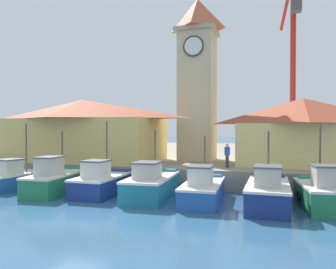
# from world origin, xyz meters

# --- Properties ---
(ground_plane) EXTENTS (300.00, 300.00, 0.00)m
(ground_plane) POSITION_xyz_m (0.00, 0.00, 0.00)
(ground_plane) COLOR #2D567A
(quay_wharf) EXTENTS (120.00, 40.00, 1.28)m
(quay_wharf) POSITION_xyz_m (0.00, 28.03, 0.64)
(quay_wharf) COLOR gray
(quay_wharf) RESTS_ON ground
(fishing_boat_left_inner) EXTENTS (2.70, 4.59, 4.27)m
(fishing_boat_left_inner) POSITION_xyz_m (-7.80, 5.25, 0.67)
(fishing_boat_left_inner) COLOR #2356A8
(fishing_boat_left_inner) RESTS_ON ground
(fishing_boat_mid_left) EXTENTS (2.47, 5.26, 3.74)m
(fishing_boat_mid_left) POSITION_xyz_m (-4.37, 4.60, 0.77)
(fishing_boat_mid_left) COLOR #237A4C
(fishing_boat_mid_left) RESTS_ON ground
(fishing_boat_center) EXTENTS (2.31, 4.69, 4.37)m
(fishing_boat_center) POSITION_xyz_m (-1.42, 4.94, 0.73)
(fishing_boat_center) COLOR navy
(fishing_boat_center) RESTS_ON ground
(fishing_boat_mid_right) EXTENTS (2.51, 5.27, 3.83)m
(fishing_boat_mid_right) POSITION_xyz_m (1.77, 4.88, 0.76)
(fishing_boat_mid_right) COLOR #196B7F
(fishing_boat_mid_right) RESTS_ON ground
(fishing_boat_right_inner) EXTENTS (2.19, 5.16, 3.48)m
(fishing_boat_right_inner) POSITION_xyz_m (4.72, 4.79, 0.68)
(fishing_boat_right_inner) COLOR #2356A8
(fishing_boat_right_inner) RESTS_ON ground
(fishing_boat_right_outer) EXTENTS (2.14, 5.23, 3.77)m
(fishing_boat_right_outer) POSITION_xyz_m (8.04, 4.64, 0.75)
(fishing_boat_right_outer) COLOR navy
(fishing_boat_right_outer) RESTS_ON ground
(fishing_boat_far_right) EXTENTS (2.50, 4.54, 4.24)m
(fishing_boat_far_right) POSITION_xyz_m (10.60, 5.13, 0.76)
(fishing_boat_far_right) COLOR #237A4C
(fishing_boat_far_right) RESTS_ON ground
(clock_tower) EXTENTS (3.34, 3.34, 15.18)m
(clock_tower) POSITION_xyz_m (2.14, 14.80, 8.49)
(clock_tower) COLOR beige
(clock_tower) RESTS_ON quay_wharf
(warehouse_left) EXTENTS (13.25, 6.87, 5.06)m
(warehouse_left) POSITION_xyz_m (-7.00, 11.65, 3.86)
(warehouse_left) COLOR tan
(warehouse_left) RESTS_ON quay_wharf
(warehouse_right) EXTENTS (9.52, 6.86, 4.88)m
(warehouse_right) POSITION_xyz_m (10.36, 13.56, 3.78)
(warehouse_right) COLOR #E5D17A
(warehouse_right) RESTS_ON quay_wharf
(port_crane_near) EXTENTS (2.18, 8.34, 18.11)m
(port_crane_near) POSITION_xyz_m (10.05, 22.43, 7.85)
(port_crane_near) COLOR maroon
(port_crane_near) RESTS_ON quay_wharf
(dock_worker_near_tower) EXTENTS (0.34, 0.22, 1.62)m
(dock_worker_near_tower) POSITION_xyz_m (5.32, 9.93, 2.12)
(dock_worker_near_tower) COLOR #33333D
(dock_worker_near_tower) RESTS_ON quay_wharf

